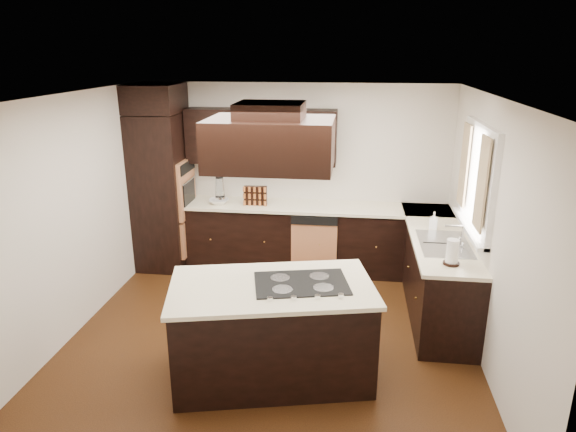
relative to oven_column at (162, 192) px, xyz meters
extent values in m
cube|color=#502B11|center=(1.78, -1.71, -1.07)|extent=(4.20, 4.20, 0.02)
cube|color=silver|center=(1.78, -1.71, 1.45)|extent=(4.20, 4.20, 0.02)
cube|color=silver|center=(1.78, 0.40, 0.19)|extent=(4.20, 0.02, 2.50)
cube|color=silver|center=(1.78, -3.81, 0.19)|extent=(4.20, 0.02, 2.50)
cube|color=silver|center=(-0.33, -1.71, 0.19)|extent=(0.02, 4.20, 2.50)
cube|color=silver|center=(3.88, -1.71, 0.19)|extent=(0.02, 4.20, 2.50)
cube|color=black|center=(0.00, 0.00, 0.00)|extent=(0.65, 0.75, 2.12)
cube|color=#D58554|center=(0.35, 0.00, 0.06)|extent=(0.05, 0.62, 0.78)
cube|color=black|center=(1.81, 0.09, -0.62)|extent=(2.93, 0.60, 0.88)
cube|color=black|center=(3.58, -0.80, -0.62)|extent=(0.60, 2.40, 0.88)
cube|color=#FFF2CC|center=(1.81, 0.08, -0.16)|extent=(2.93, 0.63, 0.04)
cube|color=#FFF2CC|center=(3.56, -0.80, -0.16)|extent=(0.63, 2.40, 0.04)
cube|color=black|center=(1.34, 0.23, 0.75)|extent=(2.00, 0.34, 0.72)
cube|color=#D58554|center=(2.10, -0.20, -0.66)|extent=(0.60, 0.05, 0.72)
cube|color=white|center=(3.85, -1.16, 0.59)|extent=(0.06, 1.32, 1.12)
cube|color=white|center=(3.87, -1.16, 0.59)|extent=(0.00, 1.20, 1.00)
cube|color=beige|center=(3.79, -1.57, 0.64)|extent=(0.02, 0.34, 0.90)
cube|color=beige|center=(3.79, -0.74, 0.64)|extent=(0.02, 0.34, 0.90)
cube|color=silver|center=(3.58, -1.16, -0.14)|extent=(0.52, 0.84, 0.01)
cube|color=black|center=(1.89, -2.39, -0.62)|extent=(1.91, 1.32, 0.88)
cube|color=#FFF2CC|center=(1.89, -2.39, -0.16)|extent=(1.99, 1.39, 0.04)
cube|color=black|center=(2.15, -2.33, -0.13)|extent=(0.93, 0.72, 0.01)
cube|color=black|center=(1.88, -2.25, 1.10)|extent=(1.05, 0.72, 0.42)
cube|color=black|center=(1.88, -2.25, 1.38)|extent=(0.55, 0.50, 0.13)
cylinder|color=silver|center=(0.81, 0.01, -0.09)|extent=(0.15, 0.15, 0.10)
cone|color=silver|center=(0.81, 0.01, 0.09)|extent=(0.13, 0.13, 0.26)
cube|color=black|center=(1.29, 0.02, -0.01)|extent=(0.31, 0.09, 0.26)
imported|color=white|center=(0.79, 0.01, -0.11)|extent=(0.29, 0.29, 0.06)
imported|color=white|center=(3.52, -0.66, -0.04)|extent=(0.11, 0.11, 0.20)
cylinder|color=white|center=(3.55, -1.72, -0.01)|extent=(0.14, 0.14, 0.26)
camera|label=1|loc=(2.56, -6.47, 1.85)|focal=32.00mm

